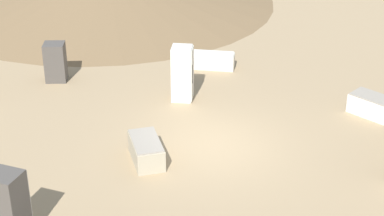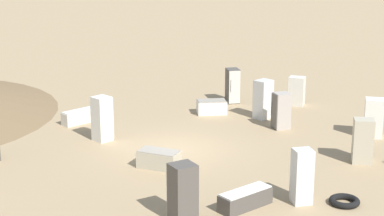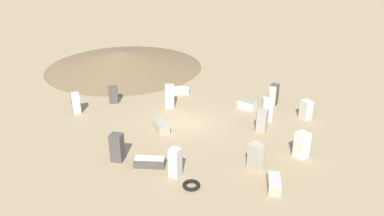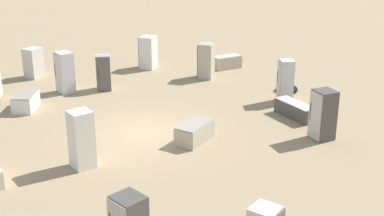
{
  "view_description": "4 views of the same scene",
  "coord_description": "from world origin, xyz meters",
  "views": [
    {
      "loc": [
        2.64,
        -16.41,
        9.68
      ],
      "look_at": [
        -0.7,
        0.41,
        0.99
      ],
      "focal_mm": 60.0,
      "sensor_mm": 36.0,
      "label": 1
    },
    {
      "loc": [
        -15.44,
        -19.22,
        8.57
      ],
      "look_at": [
        1.1,
        0.19,
        1.53
      ],
      "focal_mm": 60.0,
      "sensor_mm": 36.0,
      "label": 2
    },
    {
      "loc": [
        1.8,
        -24.93,
        12.77
      ],
      "look_at": [
        0.47,
        -0.52,
        1.52
      ],
      "focal_mm": 35.0,
      "sensor_mm": 36.0,
      "label": 3
    },
    {
      "loc": [
        -16.57,
        8.14,
        7.75
      ],
      "look_at": [
        -1.16,
        -1.44,
        1.04
      ],
      "focal_mm": 50.0,
      "sensor_mm": 36.0,
      "label": 4
    }
  ],
  "objects": [
    {
      "name": "scrap_tire",
      "position": [
        0.83,
        -7.77,
        0.11
      ],
      "size": [
        1.0,
        1.0,
        0.21
      ],
      "color": "black",
      "rests_on": "ground_plane"
    },
    {
      "name": "discarded_fridge_11",
      "position": [
        5.5,
        -0.8,
        0.82
      ],
      "size": [
        0.91,
        0.87,
        1.63
      ],
      "rotation": [
        0.0,
        0.0,
        1.15
      ],
      "color": "#A89E93",
      "rests_on": "ground_plane"
    },
    {
      "name": "dirt_mound",
      "position": [
        -7.52,
        12.97,
        0.87
      ],
      "size": [
        16.52,
        16.52,
        1.74
      ],
      "color": "brown",
      "rests_on": "ground_plane"
    },
    {
      "name": "discarded_fridge_5",
      "position": [
        -1.53,
        2.93,
        0.96
      ],
      "size": [
        0.77,
        0.72,
        1.91
      ],
      "rotation": [
        0.0,
        0.0,
        4.8
      ],
      "color": "silver",
      "rests_on": "ground_plane"
    },
    {
      "name": "discarded_fridge_14",
      "position": [
        4.75,
        3.01,
        0.33
      ],
      "size": [
        1.61,
        1.43,
        0.67
      ],
      "rotation": [
        0.0,
        0.0,
        1.0
      ],
      "color": "silver",
      "rests_on": "ground_plane"
    },
    {
      "name": "discarded_fridge_7",
      "position": [
        6.99,
        3.87,
        0.89
      ],
      "size": [
        0.89,
        0.96,
        1.77
      ],
      "rotation": [
        0.0,
        0.0,
        2.65
      ],
      "color": "#4C4742",
      "rests_on": "ground_plane"
    },
    {
      "name": "ground_plane",
      "position": [
        0.0,
        0.0,
        0.0
      ],
      "size": [
        1000.0,
        1000.0,
        0.0
      ],
      "primitive_type": "plane",
      "color": "#9E8460"
    },
    {
      "name": "discarded_fridge_13",
      "position": [
        9.1,
        1.38,
        0.74
      ],
      "size": [
        0.98,
        1.0,
        1.47
      ],
      "rotation": [
        0.0,
        0.0,
        5.24
      ],
      "color": "beige",
      "rests_on": "ground_plane"
    },
    {
      "name": "discarded_fridge_3",
      "position": [
        -6.36,
        3.59,
        0.71
      ],
      "size": [
        0.86,
        0.85,
        1.42
      ],
      "rotation": [
        0.0,
        0.0,
        0.23
      ],
      "color": "#4C4742",
      "rests_on": "ground_plane"
    },
    {
      "name": "discarded_fridge_9",
      "position": [
        -1.82,
        -5.87,
        0.3
      ],
      "size": [
        1.91,
        0.65,
        0.61
      ],
      "rotation": [
        0.0,
        0.0,
        4.69
      ],
      "color": "#4C4742",
      "rests_on": "ground_plane"
    },
    {
      "name": "discarded_fridge_6",
      "position": [
        -3.91,
        -5.24,
        0.91
      ],
      "size": [
        0.84,
        0.84,
        1.82
      ],
      "rotation": [
        0.0,
        0.0,
        6.11
      ],
      "color": "#4C4742",
      "rests_on": "ground_plane"
    },
    {
      "name": "discarded_fridge_4",
      "position": [
        -8.8,
        1.41,
        0.84
      ],
      "size": [
        0.82,
        0.79,
        1.67
      ],
      "rotation": [
        0.0,
        0.0,
        1.96
      ],
      "color": "beige",
      "rests_on": "ground_plane"
    },
    {
      "name": "discarded_fridge_0",
      "position": [
        7.61,
        -4.2,
        0.84
      ],
      "size": [
        1.07,
        1.07,
        1.69
      ],
      "rotation": [
        0.0,
        0.0,
        5.35
      ],
      "color": "silver",
      "rests_on": "ground_plane"
    },
    {
      "name": "discarded_fridge_2",
      "position": [
        4.56,
        -5.79,
        0.86
      ],
      "size": [
        1.02,
        1.02,
        1.73
      ],
      "rotation": [
        0.0,
        0.0,
        5.43
      ],
      "color": "#B2A88E",
      "rests_on": "ground_plane"
    },
    {
      "name": "discarded_fridge_12",
      "position": [
        5.42,
        -7.65,
        0.33
      ],
      "size": [
        0.8,
        1.55,
        0.66
      ],
      "rotation": [
        0.0,
        0.0,
        3.06
      ],
      "color": "#B2A88E",
      "rests_on": "ground_plane"
    },
    {
      "name": "discarded_fridge_8",
      "position": [
        -0.16,
        -6.77,
        0.92
      ],
      "size": [
        0.81,
        0.81,
        1.84
      ],
      "rotation": [
        0.0,
        0.0,
        5.8
      ],
      "color": "silver",
      "rests_on": "ground_plane"
    },
    {
      "name": "discarded_fridge_1",
      "position": [
        -0.98,
        5.78,
        0.31
      ],
      "size": [
        1.67,
        0.63,
        0.62
      ],
      "rotation": [
        0.0,
        0.0,
        1.62
      ],
      "color": "beige",
      "rests_on": "ground_plane"
    },
    {
      "name": "discarded_fridge_15",
      "position": [
        -1.71,
        -1.2,
        0.33
      ],
      "size": [
        1.4,
        1.73,
        0.67
      ],
      "rotation": [
        0.0,
        0.0,
        3.61
      ],
      "color": "#B2A88E",
      "rests_on": "ground_plane"
    },
    {
      "name": "discarded_fridge_10",
      "position": [
        6.05,
        0.83,
        0.93
      ],
      "size": [
        0.8,
        0.73,
        1.86
      ],
      "rotation": [
        0.0,
        0.0,
        0.07
      ],
      "color": "silver",
      "rests_on": "ground_plane"
    }
  ]
}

